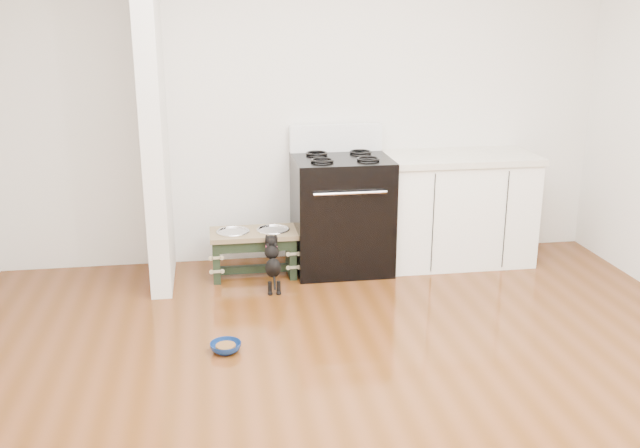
% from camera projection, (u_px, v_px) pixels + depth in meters
% --- Properties ---
extents(ground, '(5.00, 5.00, 0.00)m').
position_uv_depth(ground, '(369.00, 409.00, 3.80)').
color(ground, '#4F2A0E').
rests_on(ground, ground).
extents(room_shell, '(5.00, 5.00, 5.00)m').
position_uv_depth(room_shell, '(376.00, 104.00, 3.33)').
color(room_shell, silver).
rests_on(room_shell, ground).
extents(partition_wall, '(0.15, 0.80, 2.70)m').
position_uv_depth(partition_wall, '(153.00, 108.00, 5.22)').
color(partition_wall, silver).
rests_on(partition_wall, ground).
extents(oven_range, '(0.76, 0.69, 1.14)m').
position_uv_depth(oven_range, '(341.00, 212.00, 5.74)').
color(oven_range, black).
rests_on(oven_range, ground).
extents(cabinet_run, '(1.24, 0.64, 0.91)m').
position_uv_depth(cabinet_run, '(457.00, 209.00, 5.91)').
color(cabinet_run, white).
rests_on(cabinet_run, ground).
extents(dog_feeder, '(0.68, 0.36, 0.39)m').
position_uv_depth(dog_feeder, '(254.00, 244.00, 5.61)').
color(dog_feeder, black).
rests_on(dog_feeder, ground).
extents(puppy, '(0.12, 0.35, 0.41)m').
position_uv_depth(puppy, '(273.00, 261.00, 5.35)').
color(puppy, black).
rests_on(puppy, ground).
extents(floor_bowl, '(0.24, 0.24, 0.06)m').
position_uv_depth(floor_bowl, '(226.00, 347.00, 4.42)').
color(floor_bowl, navy).
rests_on(floor_bowl, ground).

